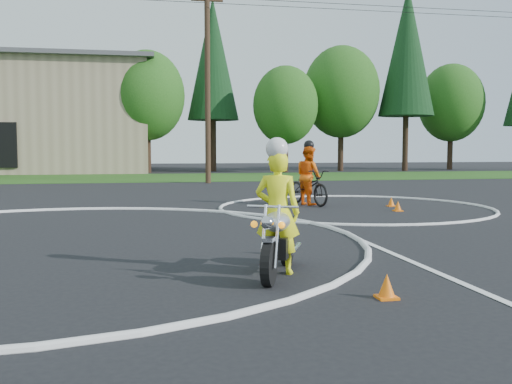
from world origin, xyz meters
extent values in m
plane|color=black|center=(0.00, 0.00, 0.00)|extent=(120.00, 120.00, 0.00)
cube|color=#1E4714|center=(0.00, 27.00, 0.01)|extent=(120.00, 10.00, 0.02)
torus|color=silver|center=(0.00, 3.00, 0.01)|extent=(12.12, 12.12, 0.12)
torus|color=silver|center=(8.00, 8.00, 0.01)|extent=(8.10, 8.10, 0.10)
cube|color=silver|center=(6.00, -2.00, 0.01)|extent=(0.12, 10.00, 0.01)
cylinder|color=black|center=(3.47, -1.02, 0.30)|extent=(0.35, 0.59, 0.60)
cylinder|color=black|center=(4.03, 0.25, 0.30)|extent=(0.35, 0.59, 0.60)
cube|color=black|center=(3.77, -0.34, 0.40)|extent=(0.47, 0.61, 0.30)
ellipsoid|color=silver|center=(3.69, -0.52, 0.77)|extent=(0.58, 0.73, 0.28)
cube|color=black|center=(3.89, -0.07, 0.73)|extent=(0.48, 0.65, 0.10)
cylinder|color=white|center=(3.42, -0.91, 0.65)|extent=(0.18, 0.34, 0.80)
cylinder|color=silver|center=(3.58, -0.99, 0.65)|extent=(0.18, 0.34, 0.80)
cube|color=white|center=(3.46, -1.04, 0.62)|extent=(0.22, 0.26, 0.05)
cylinder|color=silver|center=(3.57, -0.80, 1.01)|extent=(0.65, 0.31, 0.04)
sphere|color=#BABBC0|center=(3.43, -1.11, 0.84)|extent=(0.18, 0.18, 0.18)
sphere|color=orange|center=(3.27, -1.02, 0.81)|extent=(0.09, 0.09, 0.09)
sphere|color=orange|center=(3.60, -1.17, 0.81)|extent=(0.09, 0.09, 0.09)
cylinder|color=white|center=(4.07, -0.04, 0.30)|extent=(0.39, 0.76, 0.08)
imported|color=#F5FA1A|center=(3.75, -0.29, 0.88)|extent=(0.76, 0.64, 1.76)
sphere|color=silver|center=(3.73, -0.33, 1.78)|extent=(0.32, 0.32, 0.32)
imported|color=black|center=(6.93, 9.14, 0.56)|extent=(1.32, 2.24, 1.11)
imported|color=#F15E0C|center=(6.93, 9.14, 0.93)|extent=(0.93, 1.07, 1.86)
sphere|color=black|center=(6.93, 9.14, 1.88)|extent=(0.32, 0.32, 0.32)
cone|color=orange|center=(4.01, 1.15, 0.15)|extent=(0.22, 0.22, 0.30)
cube|color=orange|center=(4.01, 1.15, 0.01)|extent=(0.24, 0.24, 0.03)
cone|color=orange|center=(4.71, -1.88, 0.15)|extent=(0.22, 0.22, 0.30)
cube|color=orange|center=(4.71, -1.88, 0.01)|extent=(0.24, 0.24, 0.03)
cone|color=orange|center=(8.93, 6.94, 0.15)|extent=(0.22, 0.22, 0.30)
cube|color=orange|center=(8.93, 6.94, 0.01)|extent=(0.24, 0.24, 0.03)
cone|color=orange|center=(9.29, 8.21, 0.15)|extent=(0.22, 0.22, 0.30)
cube|color=orange|center=(9.29, 8.21, 0.01)|extent=(0.24, 0.24, 0.03)
cylinder|color=#382619|center=(2.00, 34.00, 1.62)|extent=(0.44, 0.44, 3.24)
ellipsoid|color=#1E5116|center=(2.00, 34.00, 5.58)|extent=(5.40, 5.40, 6.48)
cylinder|color=#382619|center=(7.00, 36.00, 1.98)|extent=(0.44, 0.44, 3.96)
cone|color=black|center=(7.00, 36.00, 8.63)|extent=(3.96, 3.96, 9.35)
cylinder|color=#382619|center=(12.00, 33.00, 1.44)|extent=(0.44, 0.44, 2.88)
ellipsoid|color=#1E5116|center=(12.00, 33.00, 4.96)|extent=(4.80, 4.80, 5.76)
cylinder|color=#382619|center=(17.00, 35.00, 1.80)|extent=(0.44, 0.44, 3.60)
ellipsoid|color=#1E5116|center=(17.00, 35.00, 6.20)|extent=(6.00, 6.00, 7.20)
cylinder|color=#382619|center=(22.00, 34.00, 2.16)|extent=(0.44, 0.44, 4.32)
cone|color=black|center=(22.00, 34.00, 9.42)|extent=(4.32, 4.32, 10.20)
cylinder|color=#382619|center=(27.00, 36.00, 1.62)|extent=(0.44, 0.44, 3.24)
ellipsoid|color=#1E5116|center=(27.00, 36.00, 5.58)|extent=(5.40, 5.40, 6.48)
cylinder|color=#382619|center=(-2.00, 35.00, 1.44)|extent=(0.44, 0.44, 2.88)
ellipsoid|color=#1E5116|center=(-2.00, 35.00, 4.96)|extent=(4.80, 4.80, 5.76)
cylinder|color=#473321|center=(5.00, 21.00, 5.00)|extent=(0.28, 0.28, 10.00)
cube|color=#473321|center=(5.00, 21.00, 9.20)|extent=(1.60, 0.12, 0.12)
cylinder|color=black|center=(15.00, 20.45, 9.20)|extent=(20.00, 0.02, 0.02)
cylinder|color=black|center=(15.00, 21.55, 9.20)|extent=(20.00, 0.02, 0.02)
camera|label=1|loc=(1.94, -8.13, 1.78)|focal=40.00mm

